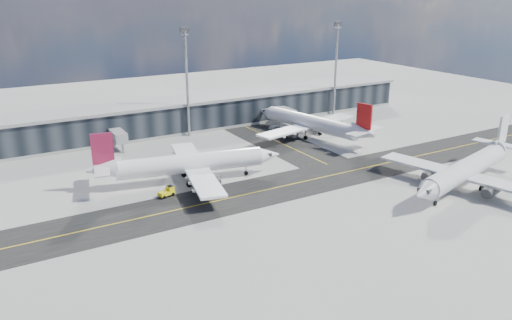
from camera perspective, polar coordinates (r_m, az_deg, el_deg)
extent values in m
plane|color=gray|center=(97.83, 3.43, -3.97)|extent=(300.00, 300.00, 0.00)
cube|color=black|center=(100.92, 2.17, -3.21)|extent=(180.00, 14.00, 0.02)
cube|color=black|center=(134.80, 1.62, 2.53)|extent=(14.00, 50.00, 0.02)
cube|color=yellow|center=(100.92, 2.17, -3.20)|extent=(180.00, 0.25, 0.01)
cube|color=yellow|center=(134.79, 1.62, 2.54)|extent=(0.25, 50.00, 0.01)
cube|color=black|center=(143.34, -8.78, 4.96)|extent=(150.00, 12.00, 8.00)
cube|color=gray|center=(142.36, -8.87, 6.68)|extent=(152.00, 13.00, 0.80)
cube|color=gray|center=(144.23, -8.71, 3.58)|extent=(150.00, 12.20, 0.80)
cube|color=gray|center=(130.21, -15.64, 2.83)|extent=(3.00, 10.00, 2.40)
cylinder|color=gray|center=(126.20, -14.96, 1.30)|extent=(0.60, 0.60, 2.40)
cube|color=gray|center=(149.93, 3.14, 5.58)|extent=(3.00, 10.00, 2.40)
cylinder|color=gray|center=(146.46, 4.19, 4.30)|extent=(0.60, 0.60, 2.40)
cylinder|color=gray|center=(134.90, -7.88, 8.48)|extent=(0.70, 0.70, 28.00)
cube|color=#2D2D30|center=(133.11, -8.16, 14.50)|extent=(2.50, 0.50, 1.40)
cylinder|color=gray|center=(160.38, 9.09, 10.07)|extent=(0.70, 0.70, 28.00)
cube|color=#2D2D30|center=(158.88, 9.36, 15.13)|extent=(2.50, 0.50, 1.40)
cylinder|color=white|center=(103.86, -7.51, -0.36)|extent=(30.19, 10.25, 4.00)
cone|color=white|center=(107.97, 1.38, 0.56)|extent=(5.74, 4.97, 4.00)
cone|color=white|center=(102.25, -17.20, -1.02)|extent=(6.71, 5.18, 4.00)
cube|color=white|center=(104.36, -6.95, -0.82)|extent=(12.08, 34.32, 0.50)
cylinder|color=#2D2D30|center=(110.47, -7.03, -0.30)|extent=(4.59, 3.14, 2.30)
cylinder|color=#2D2D30|center=(99.40, -5.67, -2.47)|extent=(4.59, 3.14, 2.30)
cube|color=silver|center=(110.21, -7.05, 0.09)|extent=(2.04, 0.81, 0.80)
cube|color=silver|center=(99.12, -5.69, -2.04)|extent=(2.04, 0.81, 0.80)
cube|color=maroon|center=(100.96, -17.15, 1.25)|extent=(4.20, 1.33, 6.21)
cube|color=white|center=(102.06, -17.23, -0.71)|extent=(5.27, 12.33, 0.35)
cube|color=#2D2D30|center=(107.69, 1.14, 0.73)|extent=(2.42, 2.57, 0.70)
cylinder|color=gray|center=(107.42, -1.15, -1.12)|extent=(0.29, 0.29, 2.00)
cylinder|color=black|center=(107.68, -1.14, -1.50)|extent=(0.95, 0.53, 0.90)
cylinder|color=black|center=(107.65, -8.26, -1.65)|extent=(1.18, 0.72, 1.10)
cylinder|color=black|center=(102.12, -7.66, -2.77)|extent=(1.18, 0.72, 1.10)
cylinder|color=white|center=(135.67, 6.26, 4.28)|extent=(10.52, 30.16, 4.00)
cone|color=white|center=(146.99, 1.24, 5.53)|extent=(5.01, 5.76, 4.00)
cone|color=white|center=(125.20, 12.31, 3.00)|extent=(5.23, 6.74, 4.00)
cube|color=white|center=(136.55, 5.93, 3.96)|extent=(34.28, 12.37, 0.50)
cylinder|color=#2D2D30|center=(133.19, 3.88, 3.14)|extent=(3.17, 4.61, 2.30)
cylinder|color=#2D2D30|center=(141.89, 7.22, 4.02)|extent=(3.17, 4.61, 2.30)
cube|color=silver|center=(132.98, 3.88, 3.47)|extent=(0.83, 2.04, 0.80)
cube|color=silver|center=(141.68, 7.23, 4.33)|extent=(0.83, 2.04, 0.80)
cube|color=#B30C0E|center=(124.42, 12.26, 4.91)|extent=(1.37, 4.20, 6.20)
cube|color=white|center=(125.04, 12.33, 3.26)|extent=(12.33, 5.38, 0.35)
cube|color=#2D2D30|center=(146.55, 1.38, 5.65)|extent=(2.59, 2.44, 0.70)
cylinder|color=gray|center=(144.23, 2.62, 4.11)|extent=(0.29, 0.29, 2.00)
cylinder|color=black|center=(144.43, 2.62, 3.82)|extent=(0.54, 0.96, 0.90)
cylinder|color=black|center=(133.76, 5.68, 2.56)|extent=(0.73, 1.18, 1.10)
cylinder|color=black|center=(138.16, 7.34, 3.02)|extent=(0.73, 1.18, 1.10)
cylinder|color=silver|center=(107.88, 22.89, -0.96)|extent=(30.59, 11.58, 4.07)
cone|color=silver|center=(92.90, 18.65, -3.54)|extent=(5.95, 5.22, 4.07)
cone|color=silver|center=(123.77, 26.21, 1.31)|extent=(6.93, 5.47, 4.07)
cube|color=silver|center=(107.31, 22.61, -1.60)|extent=(13.59, 34.79, 0.51)
cylinder|color=#2D2D30|center=(104.82, 25.35, -3.12)|extent=(4.73, 3.34, 2.34)
cylinder|color=#2D2D30|center=(109.05, 19.41, -1.52)|extent=(4.73, 3.34, 2.34)
cube|color=silver|center=(104.55, 25.41, -2.70)|extent=(2.07, 0.90, 0.81)
cube|color=silver|center=(108.78, 19.45, -1.11)|extent=(2.07, 0.90, 0.81)
cube|color=silver|center=(122.22, 26.41, 3.17)|extent=(4.25, 1.51, 6.31)
cube|color=silver|center=(123.60, 26.25, 1.58)|extent=(5.82, 12.54, 0.36)
cube|color=#2D2D30|center=(93.19, 18.82, -3.22)|extent=(2.53, 2.68, 0.71)
cylinder|color=gray|center=(98.26, 19.85, -4.25)|extent=(0.30, 0.30, 2.04)
cylinder|color=black|center=(98.55, 19.80, -4.66)|extent=(0.98, 0.57, 0.92)
cylinder|color=black|center=(108.94, 24.34, -2.95)|extent=(1.21, 0.77, 1.12)
cylinder|color=black|center=(110.99, 21.44, -2.17)|extent=(1.21, 0.77, 1.12)
cube|color=#FFF40D|center=(98.02, -10.21, -3.72)|extent=(3.36, 2.19, 0.72)
cube|color=#FFF40D|center=(98.25, -9.80, -3.22)|extent=(1.44, 1.59, 0.93)
cube|color=black|center=(98.12, -9.81, -3.02)|extent=(1.33, 1.51, 0.26)
cylinder|color=black|center=(99.22, -9.94, -3.67)|extent=(0.76, 0.44, 0.72)
cylinder|color=black|center=(98.20, -9.48, -3.89)|extent=(0.76, 0.44, 0.72)
cylinder|color=black|center=(98.16, -10.92, -3.99)|extent=(0.76, 0.44, 0.72)
cylinder|color=black|center=(97.13, -10.46, -4.21)|extent=(0.76, 0.44, 0.72)
imported|color=white|center=(141.37, 2.59, 3.62)|extent=(4.26, 6.05, 1.53)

